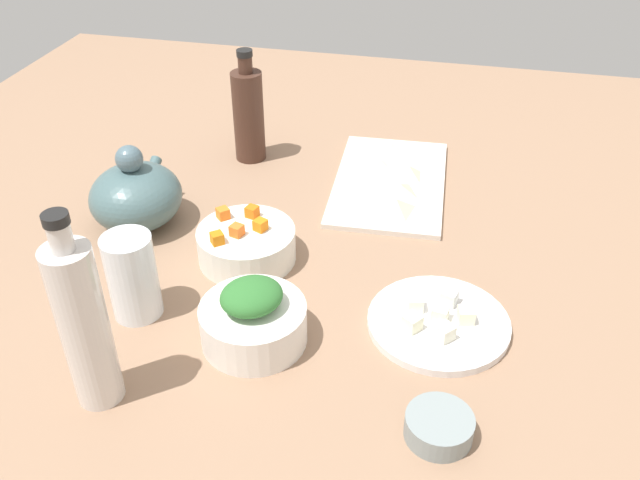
# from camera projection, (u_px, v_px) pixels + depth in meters

# --- Properties ---
(tabletop) EXTENTS (1.90, 1.90, 0.03)m
(tabletop) POSITION_uv_depth(u_px,v_px,m) (320.00, 273.00, 1.09)
(tabletop) COLOR #967358
(tabletop) RESTS_ON ground
(cutting_board) EXTENTS (0.35, 0.22, 0.01)m
(cutting_board) POSITION_uv_depth(u_px,v_px,m) (390.00, 182.00, 1.28)
(cutting_board) COLOR silver
(cutting_board) RESTS_ON tabletop
(plate_tofu) EXTENTS (0.20, 0.20, 0.01)m
(plate_tofu) POSITION_uv_depth(u_px,v_px,m) (438.00, 323.00, 0.96)
(plate_tofu) COLOR white
(plate_tofu) RESTS_ON tabletop
(bowl_greens) EXTENTS (0.15, 0.15, 0.06)m
(bowl_greens) POSITION_uv_depth(u_px,v_px,m) (254.00, 324.00, 0.92)
(bowl_greens) COLOR white
(bowl_greens) RESTS_ON tabletop
(bowl_carrots) EXTENTS (0.16, 0.16, 0.05)m
(bowl_carrots) POSITION_uv_depth(u_px,v_px,m) (247.00, 245.00, 1.08)
(bowl_carrots) COLOR white
(bowl_carrots) RESTS_ON tabletop
(bowl_small_side) EXTENTS (0.08, 0.08, 0.03)m
(bowl_small_side) POSITION_uv_depth(u_px,v_px,m) (439.00, 427.00, 0.80)
(bowl_small_side) COLOR gray
(bowl_small_side) RESTS_ON tabletop
(teapot) EXTENTS (0.18, 0.15, 0.15)m
(teapot) POSITION_uv_depth(u_px,v_px,m) (136.00, 195.00, 1.15)
(teapot) COLOR #476366
(teapot) RESTS_ON tabletop
(bottle_0) EXTENTS (0.06, 0.06, 0.27)m
(bottle_0) POSITION_uv_depth(u_px,v_px,m) (84.00, 324.00, 0.79)
(bottle_0) COLOR silver
(bottle_0) RESTS_ON tabletop
(bottle_1) EXTENTS (0.06, 0.06, 0.22)m
(bottle_1) POSITION_uv_depth(u_px,v_px,m) (248.00, 114.00, 1.32)
(bottle_1) COLOR #442A1F
(bottle_1) RESTS_ON tabletop
(drinking_glass_0) EXTENTS (0.07, 0.07, 0.13)m
(drinking_glass_0) POSITION_uv_depth(u_px,v_px,m) (132.00, 276.00, 0.95)
(drinking_glass_0) COLOR white
(drinking_glass_0) RESTS_ON tabletop
(carrot_cube_0) EXTENTS (0.03, 0.03, 0.02)m
(carrot_cube_0) POSITION_uv_depth(u_px,v_px,m) (223.00, 213.00, 1.09)
(carrot_cube_0) COLOR orange
(carrot_cube_0) RESTS_ON bowl_carrots
(carrot_cube_1) EXTENTS (0.02, 0.02, 0.02)m
(carrot_cube_1) POSITION_uv_depth(u_px,v_px,m) (252.00, 212.00, 1.09)
(carrot_cube_1) COLOR orange
(carrot_cube_1) RESTS_ON bowl_carrots
(carrot_cube_2) EXTENTS (0.02, 0.02, 0.02)m
(carrot_cube_2) POSITION_uv_depth(u_px,v_px,m) (237.00, 230.00, 1.05)
(carrot_cube_2) COLOR orange
(carrot_cube_2) RESTS_ON bowl_carrots
(carrot_cube_3) EXTENTS (0.03, 0.03, 0.02)m
(carrot_cube_3) POSITION_uv_depth(u_px,v_px,m) (217.00, 238.00, 1.03)
(carrot_cube_3) COLOR orange
(carrot_cube_3) RESTS_ON bowl_carrots
(carrot_cube_4) EXTENTS (0.02, 0.02, 0.02)m
(carrot_cube_4) POSITION_uv_depth(u_px,v_px,m) (260.00, 225.00, 1.06)
(carrot_cube_4) COLOR orange
(carrot_cube_4) RESTS_ON bowl_carrots
(chopped_greens_mound) EXTENTS (0.11, 0.12, 0.04)m
(chopped_greens_mound) POSITION_uv_depth(u_px,v_px,m) (251.00, 296.00, 0.90)
(chopped_greens_mound) COLOR #2F7030
(chopped_greens_mound) RESTS_ON bowl_greens
(tofu_cube_0) EXTENTS (0.03, 0.03, 0.02)m
(tofu_cube_0) POSITION_uv_depth(u_px,v_px,m) (445.00, 332.00, 0.92)
(tofu_cube_0) COLOR white
(tofu_cube_0) RESTS_ON plate_tofu
(tofu_cube_1) EXTENTS (0.03, 0.03, 0.02)m
(tofu_cube_1) POSITION_uv_depth(u_px,v_px,m) (466.00, 315.00, 0.95)
(tofu_cube_1) COLOR #F7F6CD
(tofu_cube_1) RESTS_ON plate_tofu
(tofu_cube_2) EXTENTS (0.03, 0.03, 0.02)m
(tofu_cube_2) POSITION_uv_depth(u_px,v_px,m) (415.00, 303.00, 0.97)
(tofu_cube_2) COLOR white
(tofu_cube_2) RESTS_ON plate_tofu
(tofu_cube_3) EXTENTS (0.03, 0.03, 0.02)m
(tofu_cube_3) POSITION_uv_depth(u_px,v_px,m) (440.00, 314.00, 0.95)
(tofu_cube_3) COLOR silver
(tofu_cube_3) RESTS_ON plate_tofu
(tofu_cube_4) EXTENTS (0.03, 0.03, 0.02)m
(tofu_cube_4) POSITION_uv_depth(u_px,v_px,m) (449.00, 297.00, 0.98)
(tofu_cube_4) COLOR white
(tofu_cube_4) RESTS_ON plate_tofu
(tofu_cube_5) EXTENTS (0.03, 0.03, 0.02)m
(tofu_cube_5) POSITION_uv_depth(u_px,v_px,m) (412.00, 323.00, 0.93)
(tofu_cube_5) COLOR #EDEDC9
(tofu_cube_5) RESTS_ON plate_tofu
(dumpling_0) EXTENTS (0.07, 0.07, 0.02)m
(dumpling_0) POSITION_uv_depth(u_px,v_px,m) (408.00, 171.00, 1.29)
(dumpling_0) COLOR beige
(dumpling_0) RESTS_ON cutting_board
(dumpling_1) EXTENTS (0.05, 0.05, 0.02)m
(dumpling_1) POSITION_uv_depth(u_px,v_px,m) (380.00, 163.00, 1.31)
(dumpling_1) COLOR beige
(dumpling_1) RESTS_ON cutting_board
(dumpling_2) EXTENTS (0.08, 0.08, 0.02)m
(dumpling_2) POSITION_uv_depth(u_px,v_px,m) (396.00, 205.00, 1.19)
(dumpling_2) COLOR beige
(dumpling_2) RESTS_ON cutting_board
(dumpling_3) EXTENTS (0.07, 0.07, 0.02)m
(dumpling_3) POSITION_uv_depth(u_px,v_px,m) (400.00, 189.00, 1.23)
(dumpling_3) COLOR beige
(dumpling_3) RESTS_ON cutting_board
(dumpling_4) EXTENTS (0.04, 0.05, 0.02)m
(dumpling_4) POSITION_uv_depth(u_px,v_px,m) (390.00, 147.00, 1.37)
(dumpling_4) COLOR beige
(dumpling_4) RESTS_ON cutting_board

